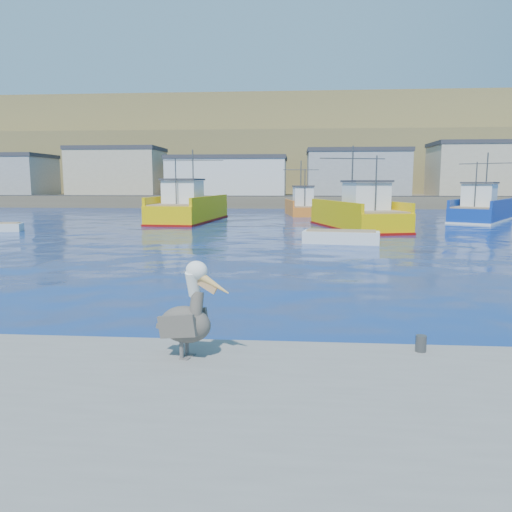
{
  "coord_description": "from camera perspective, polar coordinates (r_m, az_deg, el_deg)",
  "views": [
    {
      "loc": [
        0.69,
        -12.37,
        3.55
      ],
      "look_at": [
        -0.51,
        2.81,
        1.31
      ],
      "focal_mm": 35.0,
      "sensor_mm": 36.0,
      "label": 1
    }
  ],
  "objects": [
    {
      "name": "dock_bollards",
      "position": [
        9.43,
        3.81,
        -9.58
      ],
      "size": [
        36.2,
        0.2,
        0.3
      ],
      "color": "#4C4C4C",
      "rests_on": "dock"
    },
    {
      "name": "ground",
      "position": [
        12.89,
        1.3,
        -7.64
      ],
      "size": [
        260.0,
        260.0,
        0.0
      ],
      "primitive_type": "plane",
      "color": "#071853",
      "rests_on": "ground"
    },
    {
      "name": "trawler_yellow_b",
      "position": [
        39.85,
        11.58,
        4.6
      ],
      "size": [
        6.92,
        12.19,
        6.55
      ],
      "color": "#E8BA04",
      "rests_on": "ground"
    },
    {
      "name": "skiff_mid",
      "position": [
        29.95,
        9.68,
        2.02
      ],
      "size": [
        4.61,
        2.16,
        0.96
      ],
      "color": "silver",
      "rests_on": "ground"
    },
    {
      "name": "boat_orange",
      "position": [
        55.63,
        5.26,
        5.7
      ],
      "size": [
        4.03,
        7.99,
        6.0
      ],
      "color": "orange",
      "rests_on": "ground"
    },
    {
      "name": "trawler_blue",
      "position": [
        50.96,
        24.35,
        4.76
      ],
      "size": [
        8.72,
        11.05,
        6.43
      ],
      "color": "navy",
      "rests_on": "ground"
    },
    {
      "name": "pelican",
      "position": [
        8.85,
        -7.81,
        -6.86
      ],
      "size": [
        1.4,
        0.78,
        1.73
      ],
      "color": "#595451",
      "rests_on": "dock"
    },
    {
      "name": "far_shore",
      "position": [
        121.7,
        4.3,
        10.89
      ],
      "size": [
        200.0,
        81.0,
        24.0
      ],
      "color": "brown",
      "rests_on": "ground"
    },
    {
      "name": "trawler_yellow_a",
      "position": [
        46.97,
        -7.69,
        5.33
      ],
      "size": [
        5.93,
        13.33,
        6.73
      ],
      "color": "#E8BA04",
      "rests_on": "ground"
    }
  ]
}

